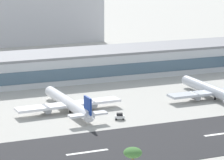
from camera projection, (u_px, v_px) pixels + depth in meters
ground_plane at (215, 134)px, 173.86m from camera, size 1400.00×1400.00×0.00m
runway_strip at (216, 135)px, 173.22m from camera, size 800.00×32.93×0.08m
runway_centreline_dash_3 at (87, 152)px, 158.07m from camera, size 12.00×1.20×0.01m
runway_centreline_dash_4 at (222, 134)px, 173.95m from camera, size 12.00×1.20×0.01m
terminal_building at (93, 64)px, 250.28m from camera, size 184.14×24.36×11.76m
distant_hotel_block at (6, 2)px, 338.51m from camera, size 109.59×33.29×47.97m
airliner_navy_tail_gate_1 at (70, 104)px, 196.51m from camera, size 36.93×42.59×8.89m
airliner_black_tail_gate_2 at (215, 92)px, 213.31m from camera, size 35.88×43.75×9.13m
service_baggage_tug_0 at (120, 116)px, 188.44m from camera, size 3.55×2.74×2.20m
palm_tree_0 at (133, 154)px, 128.29m from camera, size 4.13×4.13×11.21m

